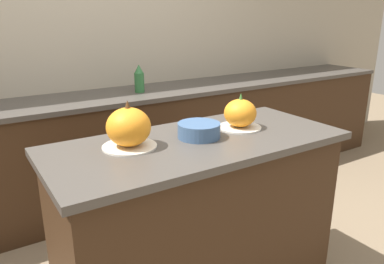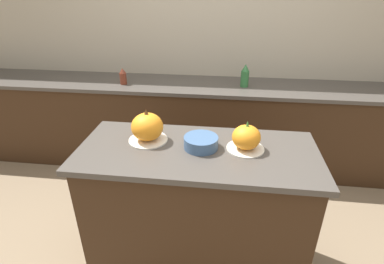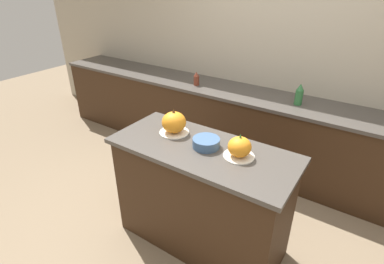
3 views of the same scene
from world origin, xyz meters
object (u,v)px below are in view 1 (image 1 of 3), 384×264
pumpkin_cake_left (129,128)px  pumpkin_cake_right (240,114)px  mixing_bowl (199,130)px  bottle_tall (139,79)px

pumpkin_cake_left → pumpkin_cake_right: size_ratio=1.09×
pumpkin_cake_left → mixing_bowl: (0.33, -0.05, -0.05)m
pumpkin_cake_left → pumpkin_cake_right: (0.59, -0.03, -0.01)m
pumpkin_cake_right → pumpkin_cake_left: bearing=176.6°
pumpkin_cake_right → bottle_tall: 1.28m
bottle_tall → mixing_bowl: bearing=-102.8°
pumpkin_cake_right → bottle_tall: pumpkin_cake_right is taller
pumpkin_cake_right → mixing_bowl: size_ratio=1.09×
pumpkin_cake_right → bottle_tall: (0.04, 1.28, -0.01)m
bottle_tall → mixing_bowl: bottle_tall is taller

